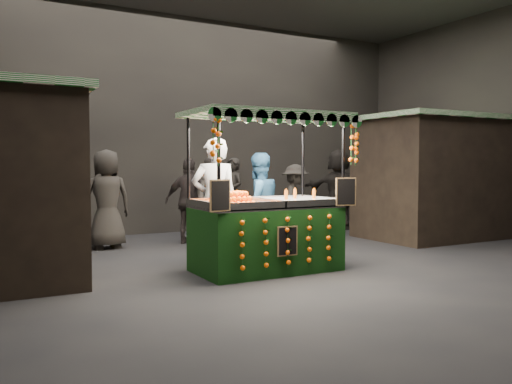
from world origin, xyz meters
TOP-DOWN VIEW (x-y plane):
  - ground at (0.00, 0.00)m, footprint 12.00×12.00m
  - market_hall at (0.00, 0.00)m, footprint 12.10×10.10m
  - neighbour_stall_right at (4.40, 1.50)m, footprint 3.00×2.20m
  - juice_stall at (-0.46, 0.08)m, footprint 2.40×1.41m
  - vendor_grey at (-0.92, 0.94)m, footprint 0.82×0.64m
  - vendor_blue at (0.03, 1.26)m, footprint 0.89×0.71m
  - shopper_1 at (-0.27, 2.36)m, footprint 1.06×1.01m
  - shopper_2 at (-0.46, 3.19)m, footprint 1.06×0.90m
  - shopper_3 at (1.85, 2.90)m, footprint 1.09×1.16m
  - shopper_4 at (-2.07, 3.31)m, footprint 0.95×0.66m
  - shopper_5 at (3.63, 3.72)m, footprint 1.63×1.72m
  - shopper_6 at (1.18, 4.60)m, footprint 0.49×0.68m

SIDE VIEW (x-z plane):
  - ground at x=0.00m, z-range 0.00..0.00m
  - juice_stall at x=-0.46m, z-range -0.44..1.89m
  - shopper_3 at x=1.85m, z-range 0.00..1.58m
  - shopper_2 at x=-0.46m, z-range 0.00..1.70m
  - shopper_1 at x=-0.27m, z-range 0.00..1.72m
  - shopper_6 at x=1.18m, z-range 0.00..1.73m
  - vendor_blue at x=0.03m, z-range 0.00..1.77m
  - shopper_4 at x=-2.07m, z-range 0.00..1.85m
  - shopper_5 at x=3.63m, z-range 0.00..1.94m
  - vendor_grey at x=-0.92m, z-range 0.00..1.99m
  - neighbour_stall_right at x=4.40m, z-range 0.01..2.61m
  - market_hall at x=0.00m, z-range 0.86..5.91m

